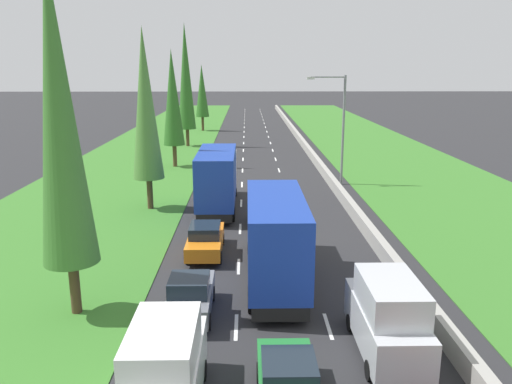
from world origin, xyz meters
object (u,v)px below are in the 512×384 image
at_px(poplar_tree_nearest, 59,114).
at_px(blue_box_truck_left_lane, 218,178).
at_px(poplar_tree_third, 173,98).
at_px(street_light_mast, 339,122).
at_px(green_hatchback_centre_lane, 288,383).
at_px(white_van_left_lane, 165,370).
at_px(poplar_tree_fourth, 186,77).
at_px(blue_box_truck_centre_lane, 275,236).
at_px(poplar_tree_fifth, 202,91).
at_px(grey_hatchback_left_lane, 190,296).
at_px(silver_van_right_lane, 387,317).
at_px(poplar_tree_second, 145,105).
at_px(orange_sedan_left_lane, 205,239).
at_px(grey_hatchback_centre_lane, 269,214).

bearing_deg(poplar_tree_nearest, blue_box_truck_left_lane, 72.56).
bearing_deg(poplar_tree_third, street_light_mast, -28.60).
xyz_separation_m(green_hatchback_centre_lane, blue_box_truck_left_lane, (-3.17, 21.35, 1.35)).
bearing_deg(green_hatchback_centre_lane, white_van_left_lane, -177.14).
relative_size(blue_box_truck_left_lane, poplar_tree_fourth, 0.63).
distance_m(blue_box_truck_centre_lane, poplar_tree_fourth, 42.60).
distance_m(poplar_tree_nearest, poplar_tree_fifth, 60.11).
relative_size(grey_hatchback_left_lane, poplar_tree_fourth, 0.26).
distance_m(blue_box_truck_centre_lane, street_light_mast, 20.94).
xyz_separation_m(silver_van_right_lane, poplar_tree_fifth, (-11.58, 63.31, 4.69)).
xyz_separation_m(silver_van_right_lane, poplar_tree_nearest, (-11.57, 3.22, 6.52)).
bearing_deg(poplar_tree_second, grey_hatchback_left_lane, -74.04).
xyz_separation_m(poplar_tree_nearest, poplar_tree_fifth, (-0.02, 60.09, -1.83)).
relative_size(orange_sedan_left_lane, street_light_mast, 0.50).
bearing_deg(blue_box_truck_centre_lane, poplar_tree_nearest, -159.71).
bearing_deg(poplar_tree_fifth, poplar_tree_third, -90.54).
distance_m(orange_sedan_left_lane, poplar_tree_nearest, 10.71).
height_order(grey_hatchback_centre_lane, poplar_tree_fourth, poplar_tree_fourth).
relative_size(blue_box_truck_centre_lane, poplar_tree_third, 0.83).
bearing_deg(blue_box_truck_centre_lane, grey_hatchback_centre_lane, 89.37).
distance_m(white_van_left_lane, orange_sedan_left_lane, 12.71).
bearing_deg(poplar_tree_fifth, grey_hatchback_left_lane, -85.64).
xyz_separation_m(blue_box_truck_centre_lane, street_light_mast, (6.34, 19.73, 3.05)).
bearing_deg(blue_box_truck_centre_lane, street_light_mast, 72.18).
bearing_deg(grey_hatchback_left_lane, white_van_left_lane, -90.30).
xyz_separation_m(silver_van_right_lane, poplar_tree_fourth, (-12.13, 47.45, 7.09)).
height_order(blue_box_truck_left_lane, grey_hatchback_centre_lane, blue_box_truck_left_lane).
height_order(grey_hatchback_centre_lane, poplar_tree_fifth, poplar_tree_fifth).
distance_m(green_hatchback_centre_lane, grey_hatchback_left_lane, 6.64).
height_order(white_van_left_lane, grey_hatchback_centre_lane, white_van_left_lane).
bearing_deg(blue_box_truck_centre_lane, poplar_tree_second, 122.80).
bearing_deg(poplar_tree_fifth, white_van_left_lane, -86.05).
bearing_deg(blue_box_truck_left_lane, poplar_tree_third, 108.38).
xyz_separation_m(green_hatchback_centre_lane, blue_box_truck_centre_lane, (0.10, 8.99, 1.35)).
bearing_deg(blue_box_truck_left_lane, poplar_tree_fifth, 96.17).
xyz_separation_m(poplar_tree_nearest, street_light_mast, (14.43, 22.72, -2.68)).
xyz_separation_m(green_hatchback_centre_lane, poplar_tree_second, (-7.89, 21.38, 6.34)).
xyz_separation_m(white_van_left_lane, poplar_tree_nearest, (-4.56, 6.17, 6.52)).
height_order(poplar_tree_third, poplar_tree_fourth, poplar_tree_fourth).
height_order(poplar_tree_nearest, poplar_tree_third, poplar_tree_nearest).
distance_m(blue_box_truck_left_lane, poplar_tree_fourth, 30.04).
bearing_deg(green_hatchback_centre_lane, blue_box_truck_centre_lane, 89.39).
distance_m(grey_hatchback_centre_lane, poplar_tree_fourth, 35.19).
relative_size(white_van_left_lane, street_light_mast, 0.54).
xyz_separation_m(green_hatchback_centre_lane, poplar_tree_fifth, (-8.01, 66.09, 5.25)).
distance_m(grey_hatchback_left_lane, blue_box_truck_left_lane, 15.70).
height_order(white_van_left_lane, silver_van_right_lane, same).
xyz_separation_m(grey_hatchback_left_lane, orange_sedan_left_lane, (0.06, 6.82, -0.02)).
relative_size(blue_box_truck_centre_lane, poplar_tree_fourth, 0.63).
relative_size(blue_box_truck_centre_lane, poplar_tree_nearest, 0.68).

